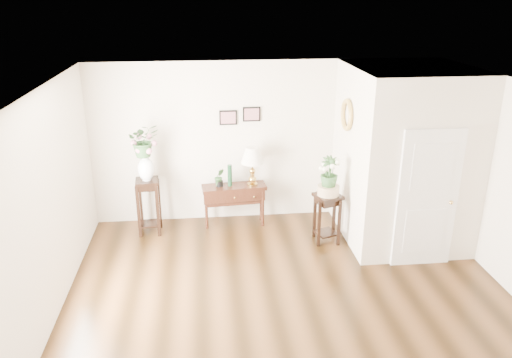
{
  "coord_description": "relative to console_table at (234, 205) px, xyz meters",
  "views": [
    {
      "loc": [
        -1.07,
        -5.53,
        3.89
      ],
      "look_at": [
        -0.33,
        1.3,
        1.27
      ],
      "focal_mm": 35.0,
      "sensor_mm": 36.0,
      "label": 1
    }
  ],
  "objects": [
    {
      "name": "floor",
      "position": [
        0.59,
        -2.43,
        -0.36
      ],
      "size": [
        6.0,
        5.5,
        0.02
      ],
      "primitive_type": "cube",
      "color": "#482C14",
      "rests_on": "ground"
    },
    {
      "name": "wall_back",
      "position": [
        0.59,
        0.32,
        1.04
      ],
      "size": [
        6.0,
        0.02,
        2.8
      ],
      "primitive_type": "cube",
      "color": "beige",
      "rests_on": "ground"
    },
    {
      "name": "plant_stand_a",
      "position": [
        -1.44,
        -0.16,
        0.11
      ],
      "size": [
        0.4,
        0.4,
        0.95
      ],
      "primitive_type": "cube",
      "rotation": [
        0.0,
        0.0,
        0.08
      ],
      "color": "black",
      "rests_on": "floor"
    },
    {
      "name": "art_print_left",
      "position": [
        -0.06,
        0.3,
        1.49
      ],
      "size": [
        0.3,
        0.02,
        0.25
      ],
      "primitive_type": "cube",
      "color": "black",
      "rests_on": "wall_back"
    },
    {
      "name": "door",
      "position": [
        2.69,
        -1.65,
        0.69
      ],
      "size": [
        0.9,
        0.05,
        2.1
      ],
      "primitive_type": "cube",
      "color": "silver",
      "rests_on": "floor"
    },
    {
      "name": "ceiling",
      "position": [
        0.59,
        -2.43,
        2.44
      ],
      "size": [
        6.0,
        5.5,
        0.02
      ],
      "primitive_type": "cube",
      "color": "white",
      "rests_on": "ground"
    },
    {
      "name": "wall_left",
      "position": [
        -2.41,
        -2.43,
        1.04
      ],
      "size": [
        0.02,
        5.5,
        2.8
      ],
      "primitive_type": "cube",
      "color": "beige",
      "rests_on": "ground"
    },
    {
      "name": "wall_ornament",
      "position": [
        1.75,
        -0.53,
        1.69
      ],
      "size": [
        0.07,
        0.51,
        0.51
      ],
      "primitive_type": "torus",
      "rotation": [
        0.0,
        1.57,
        0.0
      ],
      "color": "tan",
      "rests_on": "partition"
    },
    {
      "name": "art_print_right",
      "position": [
        0.34,
        0.3,
        1.54
      ],
      "size": [
        0.3,
        0.02,
        0.25
      ],
      "primitive_type": "cube",
      "color": "black",
      "rests_on": "wall_back"
    },
    {
      "name": "narcissus",
      "position": [
        1.45,
        -0.79,
        0.83
      ],
      "size": [
        0.34,
        0.34,
        0.51
      ],
      "primitive_type": "imported",
      "rotation": [
        0.0,
        0.0,
        0.21
      ],
      "color": "#2B5328",
      "rests_on": "ceramic_bowl"
    },
    {
      "name": "potted_plant",
      "position": [
        -0.25,
        0.0,
        0.52
      ],
      "size": [
        0.19,
        0.16,
        0.3
      ],
      "primitive_type": "imported",
      "rotation": [
        0.0,
        0.0,
        0.16
      ],
      "color": "#2B5328",
      "rests_on": "console_table"
    },
    {
      "name": "partition",
      "position": [
        2.69,
        -0.65,
        1.04
      ],
      "size": [
        1.8,
        1.95,
        2.8
      ],
      "primitive_type": "cube",
      "color": "beige",
      "rests_on": "floor"
    },
    {
      "name": "ceramic_bowl",
      "position": [
        1.45,
        -0.79,
        0.54
      ],
      "size": [
        0.36,
        0.36,
        0.15
      ],
      "primitive_type": "cylinder",
      "rotation": [
        0.0,
        0.0,
        -0.05
      ],
      "color": "tan",
      "rests_on": "plant_stand_b"
    },
    {
      "name": "plant_stand_b",
      "position": [
        1.45,
        -0.79,
        0.05
      ],
      "size": [
        0.49,
        0.49,
        0.82
      ],
      "primitive_type": "cube",
      "rotation": [
        0.0,
        0.0,
        0.32
      ],
      "color": "black",
      "rests_on": "floor"
    },
    {
      "name": "green_vase",
      "position": [
        -0.07,
        0.0,
        0.53
      ],
      "size": [
        0.08,
        0.08,
        0.38
      ],
      "primitive_type": "cylinder",
      "rotation": [
        0.0,
        0.0,
        -0.07
      ],
      "color": "#12321D",
      "rests_on": "console_table"
    },
    {
      "name": "table_lamp",
      "position": [
        0.32,
        0.0,
        0.71
      ],
      "size": [
        0.45,
        0.45,
        0.68
      ],
      "primitive_type": "cube",
      "rotation": [
        0.0,
        0.0,
        0.16
      ],
      "color": "#B59246",
      "rests_on": "console_table"
    },
    {
      "name": "porcelain_vase",
      "position": [
        -1.44,
        -0.16,
        0.81
      ],
      "size": [
        0.34,
        0.34,
        0.46
      ],
      "primitive_type": null,
      "rotation": [
        0.0,
        0.0,
        -0.39
      ],
      "color": "white",
      "rests_on": "plant_stand_a"
    },
    {
      "name": "console_table",
      "position": [
        0.0,
        0.0,
        0.0
      ],
      "size": [
        1.12,
        0.45,
        0.73
      ],
      "primitive_type": "cube",
      "rotation": [
        0.0,
        0.0,
        0.08
      ],
      "color": "black",
      "rests_on": "floor"
    },
    {
      "name": "lily_arrangement",
      "position": [
        -1.44,
        -0.16,
        1.26
      ],
      "size": [
        0.59,
        0.55,
        0.54
      ],
      "primitive_type": "imported",
      "rotation": [
        0.0,
        0.0,
        0.3
      ],
      "color": "#2B5328",
      "rests_on": "porcelain_vase"
    }
  ]
}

